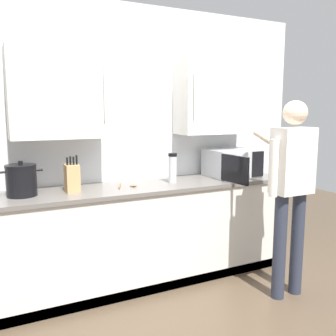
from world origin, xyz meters
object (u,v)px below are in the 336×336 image
object	(u,v)px
thermos_flask	(173,168)
knife_block	(72,178)
person_figure	(291,182)
wooden_spoon	(127,186)
microwave_oven	(230,163)
stock_pot	(21,180)

from	to	relation	value
thermos_flask	knife_block	bearing A→B (deg)	179.86
knife_block	person_figure	distance (m)	1.84
wooden_spoon	knife_block	size ratio (longest dim) A/B	0.63
thermos_flask	wooden_spoon	bearing A→B (deg)	179.84
microwave_oven	stock_pot	world-z (taller)	stock_pot
microwave_oven	thermos_flask	bearing A→B (deg)	-176.52
stock_pot	wooden_spoon	bearing A→B (deg)	-1.82
wooden_spoon	microwave_oven	bearing A→B (deg)	2.04
wooden_spoon	stock_pot	world-z (taller)	stock_pot
stock_pot	person_figure	bearing A→B (deg)	-21.78
microwave_oven	wooden_spoon	world-z (taller)	microwave_oven
wooden_spoon	knife_block	distance (m)	0.50
microwave_oven	stock_pot	xyz separation A→B (m)	(-2.03, -0.01, -0.01)
microwave_oven	person_figure	distance (m)	0.83
microwave_oven	stock_pot	distance (m)	2.03
microwave_oven	knife_block	world-z (taller)	knife_block
knife_block	microwave_oven	bearing A→B (deg)	1.40
thermos_flask	knife_block	world-z (taller)	knife_block
microwave_oven	thermos_flask	xyz separation A→B (m)	(-0.69, -0.04, 0.00)
microwave_oven	person_figure	size ratio (longest dim) A/B	0.45
person_figure	thermos_flask	bearing A→B (deg)	132.16
thermos_flask	stock_pot	bearing A→B (deg)	178.75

